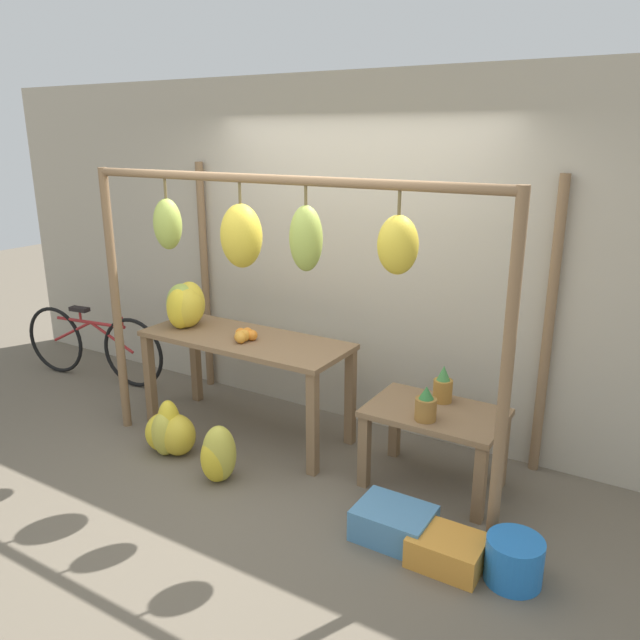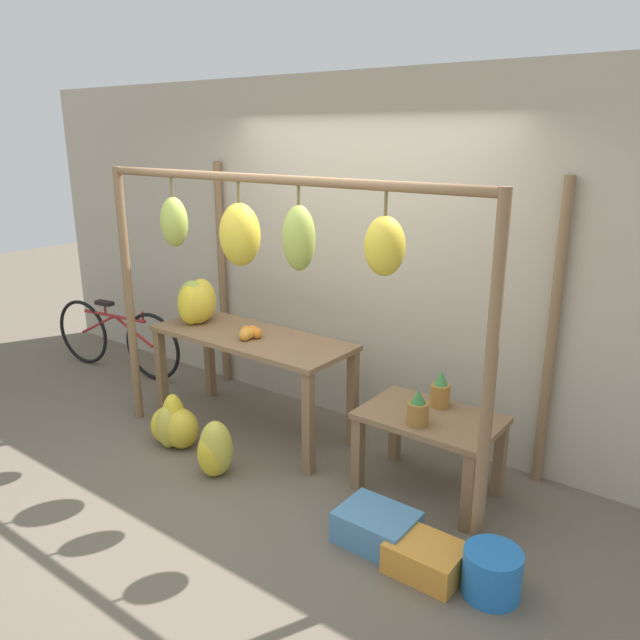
{
  "view_description": "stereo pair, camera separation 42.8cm",
  "coord_description": "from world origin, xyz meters",
  "views": [
    {
      "loc": [
        2.31,
        -3.0,
        2.36
      ],
      "look_at": [
        0.09,
        0.65,
        1.07
      ],
      "focal_mm": 35.0,
      "sensor_mm": 36.0,
      "label": 1
    },
    {
      "loc": [
        2.67,
        -2.76,
        2.36
      ],
      "look_at": [
        0.09,
        0.65,
        1.07
      ],
      "focal_mm": 35.0,
      "sensor_mm": 36.0,
      "label": 2
    }
  ],
  "objects": [
    {
      "name": "display_table_side",
      "position": [
        0.99,
        0.68,
        0.46
      ],
      "size": [
        0.9,
        0.6,
        0.57
      ],
      "color": "brown",
      "rests_on": "ground_plane"
    },
    {
      "name": "orange_pile",
      "position": [
        -0.55,
        0.58,
        0.86
      ],
      "size": [
        0.19,
        0.2,
        0.09
      ],
      "color": "orange",
      "rests_on": "display_table_main"
    },
    {
      "name": "display_table_main",
      "position": [
        -0.59,
        0.65,
        0.69
      ],
      "size": [
        1.69,
        0.65,
        0.82
      ],
      "color": "brown",
      "rests_on": "ground_plane"
    },
    {
      "name": "shop_wall_back",
      "position": [
        0.0,
        1.37,
        1.4
      ],
      "size": [
        8.0,
        0.08,
        2.8
      ],
      "color": "#B2A893",
      "rests_on": "ground_plane"
    },
    {
      "name": "fruit_crate_white",
      "position": [
        1.01,
        0.0,
        0.1
      ],
      "size": [
        0.45,
        0.35,
        0.2
      ],
      "color": "#4C84B2",
      "rests_on": "ground_plane"
    },
    {
      "name": "banana_pile_ground_left",
      "position": [
        -0.9,
        0.07,
        0.17
      ],
      "size": [
        0.47,
        0.36,
        0.42
      ],
      "color": "gold",
      "rests_on": "ground_plane"
    },
    {
      "name": "fruit_crate_purple",
      "position": [
        1.37,
        -0.06,
        0.09
      ],
      "size": [
        0.41,
        0.31,
        0.18
      ],
      "color": "orange",
      "rests_on": "ground_plane"
    },
    {
      "name": "ground_plane",
      "position": [
        0.0,
        0.0,
        0.0
      ],
      "size": [
        20.0,
        20.0,
        0.0
      ],
      "primitive_type": "plane",
      "color": "#665B4C"
    },
    {
      "name": "banana_pile_ground_right",
      "position": [
        -0.32,
        -0.04,
        0.18
      ],
      "size": [
        0.32,
        0.32,
        0.42
      ],
      "color": "gold",
      "rests_on": "ground_plane"
    },
    {
      "name": "parked_bicycle",
      "position": [
        -2.6,
        0.78,
        0.36
      ],
      "size": [
        1.65,
        0.27,
        0.73
      ],
      "color": "black",
      "rests_on": "ground_plane"
    },
    {
      "name": "banana_pile_on_table",
      "position": [
        -1.19,
        0.63,
        0.99
      ],
      "size": [
        0.38,
        0.44,
        0.36
      ],
      "color": "gold",
      "rests_on": "display_table_main"
    },
    {
      "name": "blue_bucket",
      "position": [
        1.73,
        -0.01,
        0.13
      ],
      "size": [
        0.31,
        0.31,
        0.26
      ],
      "color": "blue",
      "rests_on": "ground_plane"
    },
    {
      "name": "stall_awning",
      "position": [
        -0.01,
        0.39,
        1.54
      ],
      "size": [
        3.15,
        1.22,
        2.11
      ],
      "color": "brown",
      "rests_on": "ground_plane"
    },
    {
      "name": "pineapple_cluster",
      "position": [
        0.98,
        0.67,
        0.67
      ],
      "size": [
        0.15,
        0.47,
        0.26
      ],
      "color": "olive",
      "rests_on": "display_table_side"
    }
  ]
}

